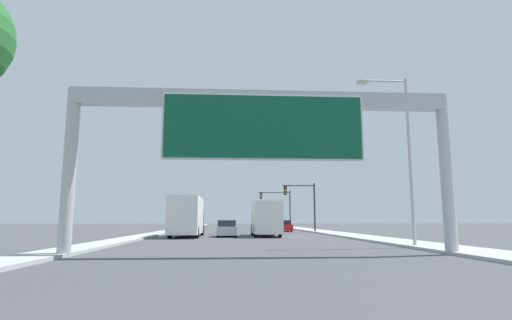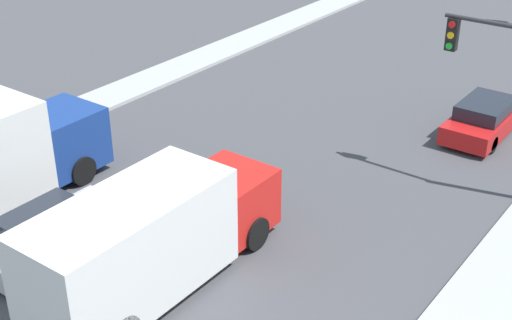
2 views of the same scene
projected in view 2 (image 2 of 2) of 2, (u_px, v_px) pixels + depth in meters
name	position (u px, v px, depth m)	size (l,w,h in m)	color
median_strip_left	(293.00, 21.00, 40.77)	(2.00, 120.00, 0.15)	#ACACAC
car_far_center	(51.00, 232.00, 20.16)	(1.75, 4.47, 1.45)	#A5A8AD
car_near_center	(485.00, 118.00, 27.27)	(1.86, 4.74, 1.41)	red
truck_box_primary	(152.00, 239.00, 18.29)	(2.34, 7.92, 3.07)	red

